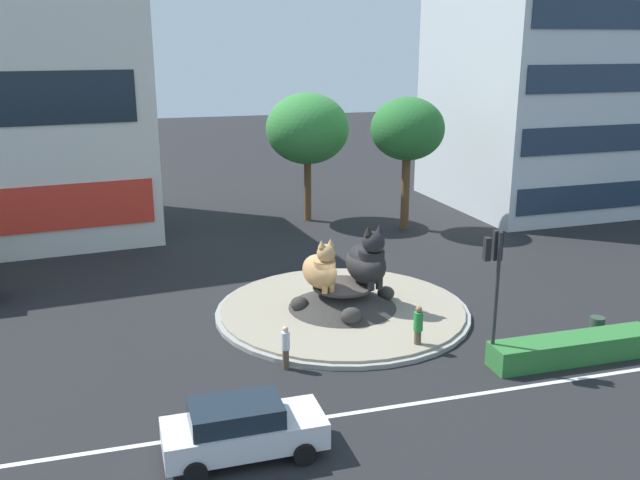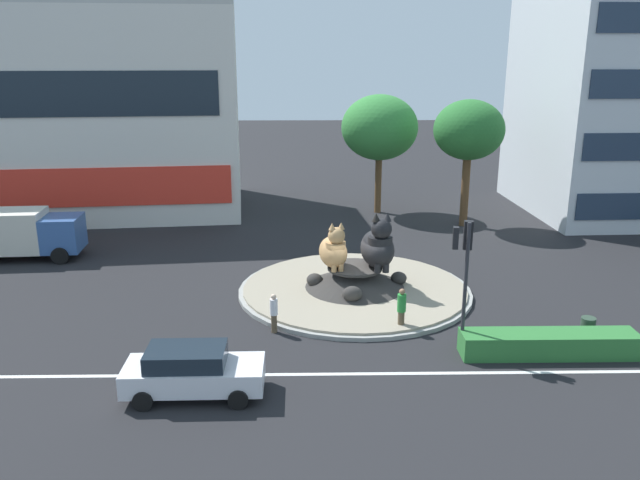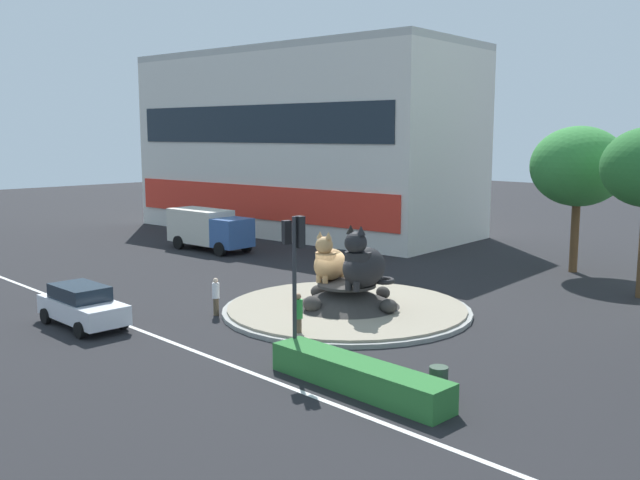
{
  "view_description": "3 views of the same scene",
  "coord_description": "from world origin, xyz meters",
  "px_view_note": "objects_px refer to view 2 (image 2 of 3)",
  "views": [
    {
      "loc": [
        -8.51,
        -26.05,
        11.22
      ],
      "look_at": [
        -0.59,
        1.4,
        2.91
      ],
      "focal_mm": 38.73,
      "sensor_mm": 36.0,
      "label": 1
    },
    {
      "loc": [
        -2.1,
        -27.91,
        10.71
      ],
      "look_at": [
        -1.59,
        1.12,
        2.23
      ],
      "focal_mm": 35.91,
      "sensor_mm": 36.0,
      "label": 2
    },
    {
      "loc": [
        20.41,
        -21.61,
        7.68
      ],
      "look_at": [
        -1.9,
        0.24,
        2.94
      ],
      "focal_mm": 39.43,
      "sensor_mm": 36.0,
      "label": 3
    }
  ],
  "objects_px": {
    "second_tree_near_tower": "(469,131)",
    "sedan_on_far_lane": "(192,371)",
    "traffic_light_mast": "(465,258)",
    "delivery_box_truck": "(18,232)",
    "pedestrian_green_shirt": "(401,308)",
    "broadleaf_tree_behind_island": "(380,128)",
    "cat_statue_black": "(378,247)",
    "cat_statue_calico": "(334,250)",
    "litter_bin": "(587,329)",
    "shophouse_block": "(38,110)",
    "pedestrian_white_shirt": "(274,312)"
  },
  "relations": [
    {
      "from": "second_tree_near_tower",
      "to": "sedan_on_far_lane",
      "type": "distance_m",
      "value": 25.81
    },
    {
      "from": "traffic_light_mast",
      "to": "delivery_box_truck",
      "type": "relative_size",
      "value": 0.76
    },
    {
      "from": "pedestrian_green_shirt",
      "to": "delivery_box_truck",
      "type": "height_order",
      "value": "delivery_box_truck"
    },
    {
      "from": "broadleaf_tree_behind_island",
      "to": "cat_statue_black",
      "type": "bearing_deg",
      "value": -96.0
    },
    {
      "from": "cat_statue_calico",
      "to": "cat_statue_black",
      "type": "xyz_separation_m",
      "value": [
        2.02,
        -0.05,
        0.17
      ]
    },
    {
      "from": "second_tree_near_tower",
      "to": "delivery_box_truck",
      "type": "distance_m",
      "value": 26.85
    },
    {
      "from": "traffic_light_mast",
      "to": "broadleaf_tree_behind_island",
      "type": "distance_m",
      "value": 21.92
    },
    {
      "from": "sedan_on_far_lane",
      "to": "broadleaf_tree_behind_island",
      "type": "bearing_deg",
      "value": 70.09
    },
    {
      "from": "cat_statue_black",
      "to": "delivery_box_truck",
      "type": "height_order",
      "value": "cat_statue_black"
    },
    {
      "from": "litter_bin",
      "to": "second_tree_near_tower",
      "type": "bearing_deg",
      "value": 92.74
    },
    {
      "from": "sedan_on_far_lane",
      "to": "delivery_box_truck",
      "type": "height_order",
      "value": "delivery_box_truck"
    },
    {
      "from": "cat_statue_calico",
      "to": "pedestrian_green_shirt",
      "type": "relative_size",
      "value": 1.37
    },
    {
      "from": "broadleaf_tree_behind_island",
      "to": "pedestrian_green_shirt",
      "type": "height_order",
      "value": "broadleaf_tree_behind_island"
    },
    {
      "from": "cat_statue_calico",
      "to": "pedestrian_green_shirt",
      "type": "height_order",
      "value": "cat_statue_calico"
    },
    {
      "from": "cat_statue_black",
      "to": "sedan_on_far_lane",
      "type": "bearing_deg",
      "value": -45.74
    },
    {
      "from": "delivery_box_truck",
      "to": "cat_statue_black",
      "type": "bearing_deg",
      "value": -20.54
    },
    {
      "from": "broadleaf_tree_behind_island",
      "to": "delivery_box_truck",
      "type": "xyz_separation_m",
      "value": [
        -20.46,
        -10.19,
        -4.4
      ]
    },
    {
      "from": "cat_statue_calico",
      "to": "shophouse_block",
      "type": "xyz_separation_m",
      "value": [
        -19.52,
        16.71,
        4.91
      ]
    },
    {
      "from": "delivery_box_truck",
      "to": "broadleaf_tree_behind_island",
      "type": "bearing_deg",
      "value": 22.44
    },
    {
      "from": "shophouse_block",
      "to": "traffic_light_mast",
      "type": "bearing_deg",
      "value": -49.46
    },
    {
      "from": "sedan_on_far_lane",
      "to": "litter_bin",
      "type": "relative_size",
      "value": 5.02
    },
    {
      "from": "shophouse_block",
      "to": "pedestrian_green_shirt",
      "type": "height_order",
      "value": "shophouse_block"
    },
    {
      "from": "cat_statue_calico",
      "to": "pedestrian_green_shirt",
      "type": "bearing_deg",
      "value": 16.64
    },
    {
      "from": "cat_statue_black",
      "to": "broadleaf_tree_behind_island",
      "type": "height_order",
      "value": "broadleaf_tree_behind_island"
    },
    {
      "from": "delivery_box_truck",
      "to": "second_tree_near_tower",
      "type": "bearing_deg",
      "value": 10.29
    },
    {
      "from": "broadleaf_tree_behind_island",
      "to": "pedestrian_white_shirt",
      "type": "bearing_deg",
      "value": -107.25
    },
    {
      "from": "shophouse_block",
      "to": "sedan_on_far_lane",
      "type": "height_order",
      "value": "shophouse_block"
    },
    {
      "from": "second_tree_near_tower",
      "to": "delivery_box_truck",
      "type": "relative_size",
      "value": 1.23
    },
    {
      "from": "cat_statue_calico",
      "to": "cat_statue_black",
      "type": "bearing_deg",
      "value": 74.21
    },
    {
      "from": "cat_statue_black",
      "to": "cat_statue_calico",
      "type": "bearing_deg",
      "value": -99.61
    },
    {
      "from": "sedan_on_far_lane",
      "to": "second_tree_near_tower",
      "type": "bearing_deg",
      "value": 56.18
    },
    {
      "from": "pedestrian_white_shirt",
      "to": "delivery_box_truck",
      "type": "xyz_separation_m",
      "value": [
        -14.25,
        9.81,
        0.61
      ]
    },
    {
      "from": "pedestrian_green_shirt",
      "to": "litter_bin",
      "type": "bearing_deg",
      "value": 178.18
    },
    {
      "from": "cat_statue_calico",
      "to": "broadleaf_tree_behind_island",
      "type": "xyz_separation_m",
      "value": [
        3.68,
        15.72,
        3.79
      ]
    },
    {
      "from": "traffic_light_mast",
      "to": "broadleaf_tree_behind_island",
      "type": "xyz_separation_m",
      "value": [
        -0.78,
        21.79,
        2.22
      ]
    },
    {
      "from": "cat_statue_calico",
      "to": "shophouse_block",
      "type": "relative_size",
      "value": 0.09
    },
    {
      "from": "pedestrian_white_shirt",
      "to": "shophouse_block",
      "type": "bearing_deg",
      "value": 91.3
    },
    {
      "from": "traffic_light_mast",
      "to": "second_tree_near_tower",
      "type": "bearing_deg",
      "value": -5.1
    },
    {
      "from": "cat_statue_black",
      "to": "litter_bin",
      "type": "bearing_deg",
      "value": 47.98
    },
    {
      "from": "broadleaf_tree_behind_island",
      "to": "pedestrian_green_shirt",
      "type": "bearing_deg",
      "value": -93.26
    },
    {
      "from": "second_tree_near_tower",
      "to": "pedestrian_green_shirt",
      "type": "height_order",
      "value": "second_tree_near_tower"
    },
    {
      "from": "shophouse_block",
      "to": "broadleaf_tree_behind_island",
      "type": "xyz_separation_m",
      "value": [
        23.19,
        -0.99,
        -1.12
      ]
    },
    {
      "from": "shophouse_block",
      "to": "broadleaf_tree_behind_island",
      "type": "bearing_deg",
      "value": -8.36
    },
    {
      "from": "cat_statue_calico",
      "to": "delivery_box_truck",
      "type": "relative_size",
      "value": 0.38
    },
    {
      "from": "cat_statue_black",
      "to": "traffic_light_mast",
      "type": "height_order",
      "value": "traffic_light_mast"
    },
    {
      "from": "cat_statue_calico",
      "to": "broadleaf_tree_behind_island",
      "type": "bearing_deg",
      "value": 152.32
    },
    {
      "from": "cat_statue_calico",
      "to": "delivery_box_truck",
      "type": "bearing_deg",
      "value": -122.73
    },
    {
      "from": "cat_statue_calico",
      "to": "second_tree_near_tower",
      "type": "relative_size",
      "value": 0.31
    },
    {
      "from": "pedestrian_white_shirt",
      "to": "cat_statue_calico",
      "type": "bearing_deg",
      "value": 21.71
    },
    {
      "from": "cat_statue_black",
      "to": "second_tree_near_tower",
      "type": "distance_m",
      "value": 14.43
    }
  ]
}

